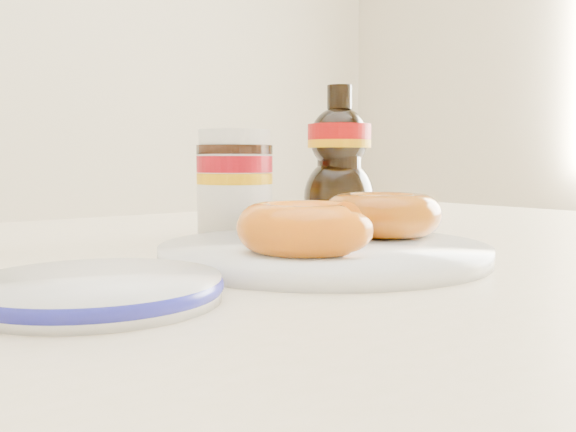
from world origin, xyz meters
TOP-DOWN VIEW (x-y plane):
  - dining_table at (0.00, 0.10)m, footprint 1.40×0.90m
  - plate at (0.00, 0.02)m, footprint 0.28×0.28m
  - donut_bitten at (-0.04, -0.00)m, footprint 0.12×0.12m
  - donut_whole at (0.09, 0.04)m, footprint 0.14×0.14m
  - nutella_jar at (0.04, 0.21)m, footprint 0.09×0.09m
  - syrup_bottle at (0.17, 0.18)m, footprint 0.11×0.10m
  - blue_rim_saucer at (-0.22, -0.02)m, footprint 0.16×0.16m

SIDE VIEW (x-z plane):
  - dining_table at x=0.00m, z-range 0.29..1.04m
  - plate at x=0.00m, z-range 0.75..0.76m
  - blue_rim_saucer at x=-0.22m, z-range 0.75..0.77m
  - donut_bitten at x=-0.04m, z-range 0.76..0.80m
  - donut_whole at x=0.09m, z-range 0.76..0.80m
  - nutella_jar at x=0.04m, z-range 0.75..0.88m
  - syrup_bottle at x=0.17m, z-range 0.75..0.93m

